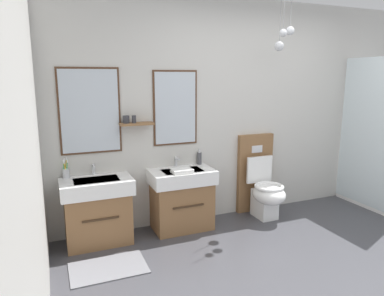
{
  "coord_description": "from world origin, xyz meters",
  "views": [
    {
      "loc": [
        -2.31,
        -2.05,
        1.72
      ],
      "look_at": [
        -0.85,
        1.5,
        0.93
      ],
      "focal_mm": 33.03,
      "sensor_mm": 36.0,
      "label": 1
    }
  ],
  "objects_px": {
    "vanity_sink_left": "(98,209)",
    "vanity_sink_right": "(182,198)",
    "shower_tray": "(382,175)",
    "toilet": "(262,186)",
    "soap_dispenser": "(199,158)",
    "folded_hand_towel": "(182,171)",
    "toothbrush_cup": "(66,172)"
  },
  "relations": [
    {
      "from": "vanity_sink_left",
      "to": "shower_tray",
      "type": "relative_size",
      "value": 0.37
    },
    {
      "from": "vanity_sink_left",
      "to": "vanity_sink_right",
      "type": "relative_size",
      "value": 1.0
    },
    {
      "from": "vanity_sink_left",
      "to": "vanity_sink_right",
      "type": "distance_m",
      "value": 0.93
    },
    {
      "from": "toilet",
      "to": "toothbrush_cup",
      "type": "xyz_separation_m",
      "value": [
        -2.27,
        0.16,
        0.37
      ]
    },
    {
      "from": "vanity_sink_right",
      "to": "folded_hand_towel",
      "type": "relative_size",
      "value": 3.25
    },
    {
      "from": "vanity_sink_right",
      "to": "vanity_sink_left",
      "type": "bearing_deg",
      "value": 180.0
    },
    {
      "from": "toothbrush_cup",
      "to": "shower_tray",
      "type": "bearing_deg",
      "value": -7.04
    },
    {
      "from": "toilet",
      "to": "vanity_sink_left",
      "type": "bearing_deg",
      "value": 179.64
    },
    {
      "from": "toilet",
      "to": "shower_tray",
      "type": "xyz_separation_m",
      "value": [
        1.66,
        -0.32,
        0.05
      ]
    },
    {
      "from": "vanity_sink_left",
      "to": "folded_hand_towel",
      "type": "relative_size",
      "value": 3.25
    },
    {
      "from": "toilet",
      "to": "soap_dispenser",
      "type": "bearing_deg",
      "value": 167.5
    },
    {
      "from": "shower_tray",
      "to": "soap_dispenser",
      "type": "bearing_deg",
      "value": 168.49
    },
    {
      "from": "vanity_sink_right",
      "to": "toothbrush_cup",
      "type": "height_order",
      "value": "toothbrush_cup"
    },
    {
      "from": "shower_tray",
      "to": "toilet",
      "type": "bearing_deg",
      "value": 168.96
    },
    {
      "from": "soap_dispenser",
      "to": "shower_tray",
      "type": "xyz_separation_m",
      "value": [
        2.43,
        -0.5,
        -0.34
      ]
    },
    {
      "from": "folded_hand_towel",
      "to": "shower_tray",
      "type": "xyz_separation_m",
      "value": [
        2.76,
        -0.21,
        -0.29
      ]
    },
    {
      "from": "soap_dispenser",
      "to": "folded_hand_towel",
      "type": "xyz_separation_m",
      "value": [
        -0.33,
        -0.29,
        -0.05
      ]
    },
    {
      "from": "vanity_sink_right",
      "to": "shower_tray",
      "type": "relative_size",
      "value": 0.37
    },
    {
      "from": "folded_hand_towel",
      "to": "vanity_sink_right",
      "type": "bearing_deg",
      "value": 72.56
    },
    {
      "from": "vanity_sink_right",
      "to": "soap_dispenser",
      "type": "xyz_separation_m",
      "value": [
        0.29,
        0.16,
        0.4
      ]
    },
    {
      "from": "soap_dispenser",
      "to": "folded_hand_towel",
      "type": "relative_size",
      "value": 0.8
    },
    {
      "from": "vanity_sink_right",
      "to": "toilet",
      "type": "height_order",
      "value": "toilet"
    },
    {
      "from": "vanity_sink_right",
      "to": "shower_tray",
      "type": "bearing_deg",
      "value": -7.06
    },
    {
      "from": "soap_dispenser",
      "to": "shower_tray",
      "type": "distance_m",
      "value": 2.51
    },
    {
      "from": "toilet",
      "to": "toothbrush_cup",
      "type": "relative_size",
      "value": 4.77
    },
    {
      "from": "shower_tray",
      "to": "folded_hand_towel",
      "type": "bearing_deg",
      "value": 175.66
    },
    {
      "from": "soap_dispenser",
      "to": "vanity_sink_left",
      "type": "bearing_deg",
      "value": -172.59
    },
    {
      "from": "toilet",
      "to": "vanity_sink_right",
      "type": "bearing_deg",
      "value": 179.33
    },
    {
      "from": "toilet",
      "to": "folded_hand_towel",
      "type": "height_order",
      "value": "toilet"
    },
    {
      "from": "vanity_sink_left",
      "to": "toilet",
      "type": "bearing_deg",
      "value": -0.36
    },
    {
      "from": "folded_hand_towel",
      "to": "vanity_sink_left",
      "type": "bearing_deg",
      "value": 171.86
    },
    {
      "from": "vanity_sink_left",
      "to": "toothbrush_cup",
      "type": "bearing_deg",
      "value": 151.86
    }
  ]
}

